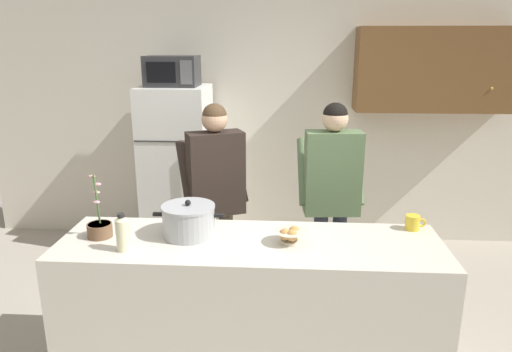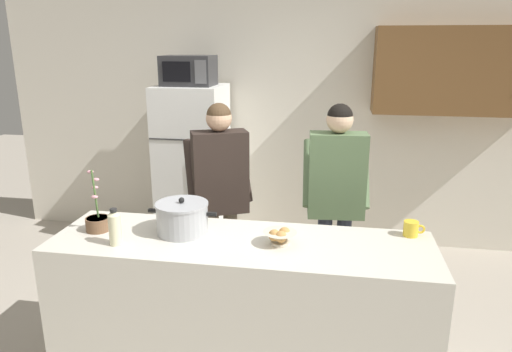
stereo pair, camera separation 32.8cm
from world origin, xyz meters
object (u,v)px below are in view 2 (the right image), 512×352
object	(u,v)px
microwave	(189,71)
bottle_near_edge	(115,227)
bread_bowl	(280,237)
coffee_mug	(411,229)
person_near_pot	(220,183)
person_by_sink	(336,186)
refrigerator	(193,169)
potted_orchid	(98,221)
cooking_pot	(182,218)

from	to	relation	value
microwave	bottle_near_edge	bearing A→B (deg)	-85.72
bread_bowl	coffee_mug	bearing A→B (deg)	18.78
person_near_pot	person_by_sink	size ratio (longest dim) A/B	0.99
person_near_pot	bread_bowl	distance (m)	1.00
microwave	bottle_near_edge	size ratio (longest dim) A/B	2.13
person_near_pot	bread_bowl	size ratio (longest dim) A/B	8.20
person_near_pot	microwave	bearing A→B (deg)	117.95
refrigerator	potted_orchid	size ratio (longest dim) A/B	4.17
person_near_pot	cooking_pot	bearing A→B (deg)	-94.47
person_by_sink	coffee_mug	xyz separation A→B (m)	(0.46, -0.60, -0.06)
refrigerator	microwave	world-z (taller)	microwave
person_near_pot	coffee_mug	world-z (taller)	person_near_pot
refrigerator	person_by_sink	distance (m)	1.75
refrigerator	bottle_near_edge	distance (m)	2.04
microwave	cooking_pot	bearing A→B (deg)	-74.72
refrigerator	coffee_mug	xyz separation A→B (m)	(1.89, -1.60, 0.13)
person_by_sink	coffee_mug	world-z (taller)	person_by_sink
refrigerator	microwave	bearing A→B (deg)	-89.93
microwave	coffee_mug	distance (m)	2.60
person_near_pot	potted_orchid	world-z (taller)	person_near_pot
person_by_sink	coffee_mug	bearing A→B (deg)	-52.61
refrigerator	cooking_pot	xyz separation A→B (m)	(0.48, -1.78, 0.19)
microwave	cooking_pot	world-z (taller)	microwave
coffee_mug	bread_bowl	distance (m)	0.83
microwave	cooking_pot	xyz separation A→B (m)	(0.48, -1.76, -0.79)
person_near_pot	refrigerator	bearing A→B (deg)	117.45
cooking_pot	bread_bowl	bearing A→B (deg)	-7.43
person_by_sink	bread_bowl	distance (m)	0.93
refrigerator	microwave	xyz separation A→B (m)	(0.00, -0.02, 0.97)
person_by_sink	cooking_pot	size ratio (longest dim) A/B	3.76
person_near_pot	coffee_mug	xyz separation A→B (m)	(1.35, -0.56, -0.06)
coffee_mug	bread_bowl	xyz separation A→B (m)	(-0.78, -0.27, 0.00)
refrigerator	cooking_pot	world-z (taller)	refrigerator
microwave	person_near_pot	distance (m)	1.39
coffee_mug	bottle_near_edge	xyz separation A→B (m)	(-1.74, -0.42, 0.06)
microwave	bread_bowl	size ratio (longest dim) A/B	2.40
microwave	coffee_mug	world-z (taller)	microwave
refrigerator	bottle_near_edge	world-z (taller)	refrigerator
refrigerator	bread_bowl	world-z (taller)	refrigerator
refrigerator	coffee_mug	distance (m)	2.48
person_by_sink	person_near_pot	bearing A→B (deg)	-177.25
microwave	person_near_pot	bearing A→B (deg)	-62.05
refrigerator	coffee_mug	size ratio (longest dim) A/B	12.72
cooking_pot	bread_bowl	size ratio (longest dim) A/B	2.19
bottle_near_edge	person_by_sink	bearing A→B (deg)	38.86
bottle_near_edge	microwave	bearing A→B (deg)	94.28
cooking_pot	coffee_mug	distance (m)	1.42
bread_bowl	potted_orchid	bearing A→B (deg)	178.73
cooking_pot	microwave	bearing A→B (deg)	105.28
coffee_mug	bottle_near_edge	bearing A→B (deg)	-166.28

